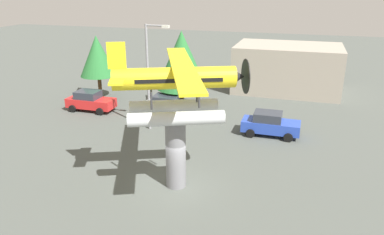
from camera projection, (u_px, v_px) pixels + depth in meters
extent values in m
plane|color=#4C514C|center=(176.00, 185.00, 20.69)|extent=(140.00, 140.00, 0.00)
cylinder|color=slate|center=(176.00, 153.00, 20.01)|extent=(1.10, 1.10, 3.98)
cylinder|color=silver|center=(176.00, 119.00, 18.28)|extent=(4.69, 2.53, 0.70)
cylinder|color=#333338|center=(199.00, 99.00, 18.59)|extent=(0.13, 0.13, 0.90)
cylinder|color=#333338|center=(151.00, 101.00, 18.35)|extent=(0.13, 0.13, 0.90)
cylinder|color=silver|center=(174.00, 106.00, 20.15)|extent=(4.69, 2.53, 0.70)
cylinder|color=#333338|center=(197.00, 94.00, 19.53)|extent=(0.13, 0.13, 0.90)
cylinder|color=#333338|center=(151.00, 95.00, 19.29)|extent=(0.13, 0.13, 0.90)
cylinder|color=yellow|center=(175.00, 78.00, 18.60)|extent=(6.13, 3.45, 1.10)
cube|color=black|center=(178.00, 78.00, 18.62)|extent=(4.44, 2.75, 0.20)
cone|color=#262628|center=(238.00, 77.00, 18.92)|extent=(0.99, 1.08, 0.88)
cylinder|color=black|center=(246.00, 76.00, 18.96)|extent=(0.74, 1.67, 1.80)
cube|color=yellow|center=(182.00, 66.00, 18.43)|extent=(5.10, 10.00, 0.12)
cube|color=yellow|center=(118.00, 78.00, 18.29)|extent=(1.74, 2.85, 0.10)
cube|color=yellow|center=(116.00, 56.00, 17.91)|extent=(0.87, 0.46, 1.30)
cube|color=red|center=(91.00, 103.00, 32.63)|extent=(4.20, 1.70, 0.80)
cube|color=#2D333D|center=(88.00, 95.00, 32.45)|extent=(2.00, 1.56, 0.64)
cylinder|color=black|center=(100.00, 112.00, 31.58)|extent=(0.64, 0.22, 0.64)
cylinder|color=black|center=(110.00, 105.00, 33.20)|extent=(0.64, 0.22, 0.64)
cylinder|color=black|center=(72.00, 109.00, 32.33)|extent=(0.64, 0.22, 0.64)
cylinder|color=black|center=(84.00, 103.00, 33.94)|extent=(0.64, 0.22, 0.64)
cube|color=silver|center=(169.00, 108.00, 31.32)|extent=(4.20, 1.70, 0.80)
cube|color=#2D333D|center=(166.00, 99.00, 31.14)|extent=(2.00, 1.56, 0.64)
cylinder|color=black|center=(180.00, 117.00, 30.28)|extent=(0.64, 0.22, 0.64)
cylinder|color=black|center=(187.00, 110.00, 31.89)|extent=(0.64, 0.22, 0.64)
cylinder|color=black|center=(150.00, 114.00, 31.02)|extent=(0.64, 0.22, 0.64)
cylinder|color=black|center=(158.00, 107.00, 32.64)|extent=(0.64, 0.22, 0.64)
cube|color=#2847B7|center=(271.00, 126.00, 27.28)|extent=(4.20, 1.70, 0.80)
cube|color=#2D333D|center=(268.00, 116.00, 27.10)|extent=(2.00, 1.56, 0.64)
cylinder|color=black|center=(288.00, 138.00, 26.23)|extent=(0.64, 0.22, 0.64)
cylinder|color=black|center=(290.00, 129.00, 27.85)|extent=(0.64, 0.22, 0.64)
cylinder|color=black|center=(250.00, 133.00, 26.98)|extent=(0.64, 0.22, 0.64)
cylinder|color=black|center=(254.00, 125.00, 28.60)|extent=(0.64, 0.22, 0.64)
cylinder|color=gray|center=(148.00, 79.00, 27.37)|extent=(0.18, 0.18, 7.95)
cylinder|color=gray|center=(156.00, 26.00, 25.83)|extent=(1.60, 0.12, 0.12)
cube|color=silver|center=(166.00, 27.00, 25.65)|extent=(0.50, 0.28, 0.20)
cube|color=#9E9384|center=(287.00, 68.00, 38.41)|extent=(10.55, 7.16, 4.72)
cylinder|color=brown|center=(100.00, 87.00, 36.17)|extent=(0.36, 0.36, 2.23)
cone|color=#287033|center=(97.00, 56.00, 35.14)|extent=(3.45, 3.45, 3.84)
cylinder|color=brown|center=(182.00, 98.00, 33.05)|extent=(0.36, 0.36, 1.94)
cone|color=#287033|center=(182.00, 60.00, 31.87)|extent=(4.46, 4.46, 4.96)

